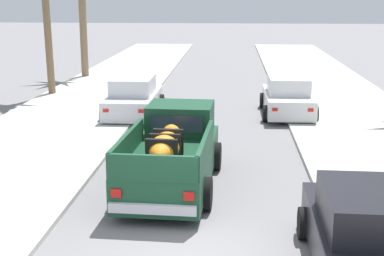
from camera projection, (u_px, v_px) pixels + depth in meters
The scene contains 9 objects.
ground_plane at pixel (188, 253), 10.43m from camera, with size 160.00×160.00×0.00m, color slate.
sidewalk_left at pixel (76, 112), 22.43m from camera, with size 5.21×60.00×0.12m, color beige.
sidewalk_right at pixel (352, 116), 21.68m from camera, with size 5.21×60.00×0.12m, color beige.
curb_left at pixel (105, 113), 22.35m from camera, with size 0.16×60.00×0.10m, color silver.
curb_right at pixel (321, 116), 21.76m from camera, with size 0.16×60.00×0.10m, color silver.
pickup_truck at pixel (173, 154), 13.95m from camera, with size 2.39×5.29×1.80m.
car_left_near at pixel (367, 235), 9.52m from camera, with size 2.10×4.29×1.54m.
car_right_near at pixel (288, 97), 22.01m from camera, with size 2.04×4.27×1.54m.
car_left_mid at pixel (134, 98), 21.82m from camera, with size 2.03×4.26×1.54m.
Camera 1 is at (0.76, -9.56, 4.72)m, focal length 52.42 mm.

